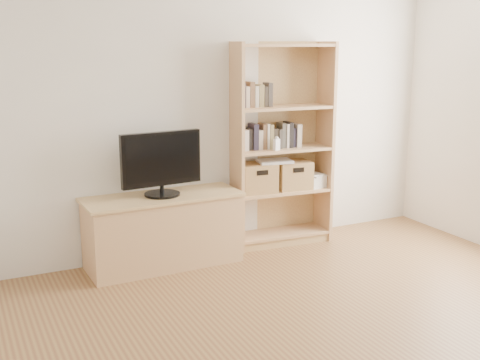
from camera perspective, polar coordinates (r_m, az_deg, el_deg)
back_wall at (r=5.51m, az=-2.03°, el=6.67°), size 4.50×0.02×2.60m
tv_stand at (r=5.26m, az=-7.28°, el=-4.88°), size 1.32×0.52×0.60m
bookshelf at (r=5.66m, az=4.00°, el=3.29°), size 0.98×0.40×1.91m
television at (r=5.11m, az=-7.48°, el=1.58°), size 0.71×0.11×0.55m
books_row_mid at (r=5.67m, az=3.92°, el=4.32°), size 0.91×0.24×0.24m
books_row_upper at (r=5.53m, az=1.98°, el=8.09°), size 0.42×0.18×0.22m
baby_monitor at (r=5.52m, az=3.49°, el=3.37°), size 0.06×0.05×0.11m
basket_left at (r=5.61m, az=1.64°, el=0.22°), size 0.36×0.31×0.27m
basket_right at (r=5.77m, az=5.01°, el=0.50°), size 0.35×0.30×0.27m
laptop at (r=5.63m, az=3.30°, el=1.79°), size 0.35×0.28×0.02m
magazine_stack at (r=5.88m, az=6.84°, el=-0.07°), size 0.20×0.26×0.11m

